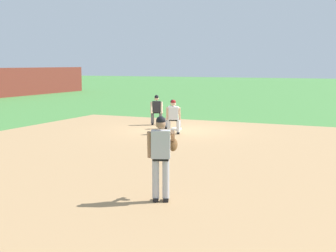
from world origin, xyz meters
The scene contains 8 objects.
ground_plane centered at (0.00, 0.00, 0.00)m, with size 160.00×160.00×0.00m, color #47843D.
infield_dirt_patch centered at (-5.14, -2.05, 0.00)m, with size 18.00×18.00×0.01m, color tan.
first_base_bag centered at (0.00, 0.00, 0.04)m, with size 0.38×0.38×0.09m, color white.
baseball centered at (-2.22, -0.89, 0.04)m, with size 0.07×0.07×0.07m, color white.
pitcher centered at (-10.24, -4.10, 1.06)m, with size 0.82×0.60×1.86m.
first_baseman centered at (0.26, 0.27, 0.73)m, with size 0.84×0.97×1.34m.
baserunner centered at (-1.20, -0.40, 0.79)m, with size 0.56×0.66×1.46m.
umpire centered at (1.21, 1.56, 0.79)m, with size 0.60×0.67×1.46m.
Camera 1 is at (-19.15, -8.29, 2.96)m, focal length 50.00 mm.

